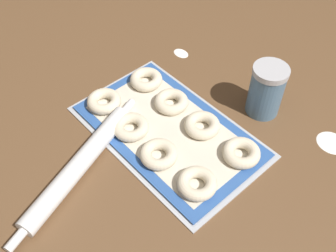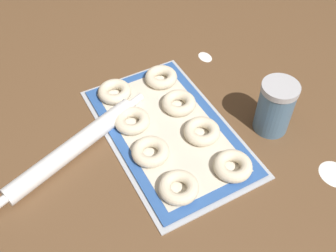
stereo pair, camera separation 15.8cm
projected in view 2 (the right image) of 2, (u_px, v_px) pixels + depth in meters
name	position (u px, v px, depth m)	size (l,w,h in m)	color
ground_plane	(166.00, 128.00, 1.05)	(2.80, 2.80, 0.00)	brown
baking_tray	(168.00, 131.00, 1.04)	(0.50, 0.31, 0.01)	#B2B5BA
baking_mat	(168.00, 130.00, 1.04)	(0.48, 0.29, 0.00)	#2D569E
bagel_front_far_left	(115.00, 92.00, 1.11)	(0.09, 0.09, 0.03)	beige
bagel_front_mid_left	(132.00, 121.00, 1.03)	(0.09, 0.09, 0.03)	beige
bagel_front_mid_right	(150.00, 152.00, 0.97)	(0.09, 0.09, 0.03)	beige
bagel_front_far_right	(179.00, 187.00, 0.90)	(0.09, 0.09, 0.03)	beige
bagel_back_far_left	(161.00, 77.00, 1.15)	(0.09, 0.09, 0.03)	beige
bagel_back_mid_left	(179.00, 103.00, 1.08)	(0.09, 0.09, 0.03)	beige
bagel_back_mid_right	(202.00, 131.00, 1.01)	(0.09, 0.09, 0.03)	beige
bagel_back_far_right	(233.00, 166.00, 0.94)	(0.09, 0.09, 0.03)	beige
flour_canister	(275.00, 107.00, 1.00)	(0.09, 0.09, 0.15)	slate
rolling_pin	(73.00, 148.00, 0.98)	(0.18, 0.46, 0.05)	silver
flour_patch_near	(335.00, 174.00, 0.95)	(0.08, 0.07, 0.00)	white
flour_patch_far	(205.00, 57.00, 1.25)	(0.05, 0.04, 0.00)	white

